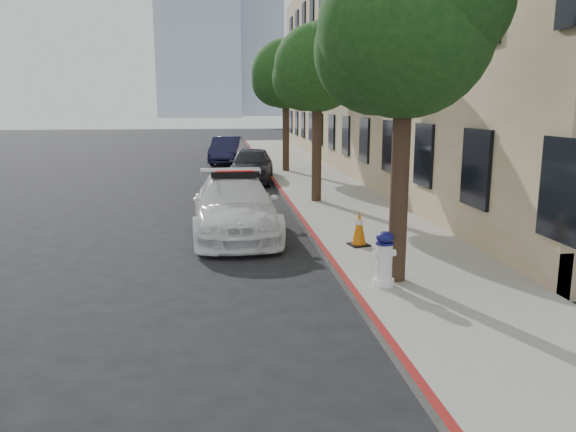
% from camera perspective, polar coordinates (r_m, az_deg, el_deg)
% --- Properties ---
extents(ground, '(120.00, 120.00, 0.00)m').
position_cam_1_polar(ground, '(11.31, -6.51, -4.62)').
color(ground, black).
rests_on(ground, ground).
extents(sidewalk, '(3.20, 50.00, 0.15)m').
position_cam_1_polar(sidewalk, '(21.41, 2.91, 3.23)').
color(sidewalk, gray).
rests_on(sidewalk, ground).
extents(curb_strip, '(0.12, 50.00, 0.15)m').
position_cam_1_polar(curb_strip, '(21.20, -1.20, 3.16)').
color(curb_strip, maroon).
rests_on(curb_strip, ground).
extents(building, '(8.00, 36.00, 10.00)m').
position_cam_1_polar(building, '(27.54, 13.12, 15.04)').
color(building, tan).
rests_on(building, ground).
extents(tower_right, '(14.00, 14.00, 44.00)m').
position_cam_1_polar(tower_right, '(147.37, -3.57, 18.72)').
color(tower_right, '#9EA8B7').
rests_on(tower_right, ground).
extents(tree_near, '(2.92, 2.82, 5.62)m').
position_cam_1_polar(tree_near, '(9.42, 12.09, 18.28)').
color(tree_near, black).
rests_on(tree_near, sidewalk).
extents(tree_mid, '(2.77, 2.64, 5.43)m').
position_cam_1_polar(tree_mid, '(17.15, 3.13, 14.90)').
color(tree_mid, black).
rests_on(tree_mid, sidewalk).
extents(tree_far, '(3.10, 3.00, 5.81)m').
position_cam_1_polar(tree_far, '(25.07, -0.15, 14.31)').
color(tree_far, black).
rests_on(tree_far, sidewalk).
extents(police_car, '(2.06, 4.86, 1.55)m').
position_cam_1_polar(police_car, '(13.46, -5.41, 1.05)').
color(police_car, white).
rests_on(police_car, ground).
extents(parked_car_mid, '(2.18, 4.26, 1.39)m').
position_cam_1_polar(parked_car_mid, '(22.48, -3.77, 5.20)').
color(parked_car_mid, '#212229').
rests_on(parked_car_mid, ground).
extents(parked_car_far, '(1.99, 4.34, 1.38)m').
position_cam_1_polar(parked_car_far, '(29.96, -6.23, 6.69)').
color(parked_car_far, '#151433').
rests_on(parked_car_far, ground).
extents(fire_hydrant, '(0.37, 0.35, 0.91)m').
position_cam_1_polar(fire_hydrant, '(9.35, 9.75, -4.35)').
color(fire_hydrant, white).
rests_on(fire_hydrant, sidewalk).
extents(traffic_cone, '(0.47, 0.47, 0.75)m').
position_cam_1_polar(traffic_cone, '(11.90, 7.24, -1.24)').
color(traffic_cone, black).
rests_on(traffic_cone, sidewalk).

